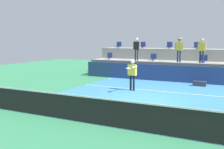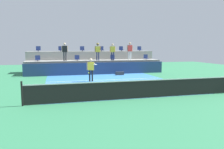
% 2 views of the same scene
% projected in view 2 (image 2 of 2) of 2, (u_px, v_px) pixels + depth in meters
% --- Properties ---
extents(ground_plane, '(40.00, 40.00, 0.00)m').
position_uv_depth(ground_plane, '(115.00, 85.00, 14.47)').
color(ground_plane, '#2D754C').
extents(court_inner_paint, '(9.00, 10.00, 0.01)m').
position_uv_depth(court_inner_paint, '(111.00, 83.00, 15.42)').
color(court_inner_paint, teal).
rests_on(court_inner_paint, ground_plane).
extents(court_service_line, '(9.00, 0.06, 0.00)m').
position_uv_depth(court_service_line, '(106.00, 80.00, 16.77)').
color(court_service_line, white).
rests_on(court_service_line, ground_plane).
extents(tennis_net, '(10.48, 0.08, 1.07)m').
position_uv_depth(tennis_net, '(137.00, 89.00, 10.56)').
color(tennis_net, black).
rests_on(tennis_net, ground_plane).
extents(sponsor_backboard, '(13.00, 0.16, 1.10)m').
position_uv_depth(sponsor_backboard, '(98.00, 69.00, 20.16)').
color(sponsor_backboard, navy).
rests_on(sponsor_backboard, ground_plane).
extents(seating_tier_lower, '(13.00, 1.80, 1.25)m').
position_uv_depth(seating_tier_lower, '(95.00, 67.00, 21.40)').
color(seating_tier_lower, gray).
rests_on(seating_tier_lower, ground_plane).
extents(seating_tier_upper, '(13.00, 1.80, 2.10)m').
position_uv_depth(seating_tier_upper, '(92.00, 61.00, 23.07)').
color(seating_tier_upper, gray).
rests_on(seating_tier_upper, ground_plane).
extents(stadium_chair_lower_far_left, '(0.44, 0.40, 0.52)m').
position_uv_depth(stadium_chair_lower_far_left, '(38.00, 59.00, 19.89)').
color(stadium_chair_lower_far_left, '#2D2D33').
rests_on(stadium_chair_lower_far_left, seating_tier_lower).
extents(stadium_chair_lower_left, '(0.44, 0.40, 0.52)m').
position_uv_depth(stadium_chair_lower_left, '(77.00, 58.00, 20.79)').
color(stadium_chair_lower_left, '#2D2D33').
rests_on(stadium_chair_lower_left, seating_tier_lower).
extents(stadium_chair_lower_right, '(0.44, 0.40, 0.52)m').
position_uv_depth(stadium_chair_lower_right, '(113.00, 58.00, 21.68)').
color(stadium_chair_lower_right, '#2D2D33').
rests_on(stadium_chair_lower_right, seating_tier_lower).
extents(stadium_chair_lower_far_right, '(0.44, 0.40, 0.52)m').
position_uv_depth(stadium_chair_lower_far_right, '(146.00, 57.00, 22.58)').
color(stadium_chair_lower_far_right, '#2D2D33').
rests_on(stadium_chair_lower_far_right, seating_tier_lower).
extents(stadium_chair_upper_far_left, '(0.44, 0.40, 0.52)m').
position_uv_depth(stadium_chair_upper_far_left, '(38.00, 49.00, 21.50)').
color(stadium_chair_upper_far_left, '#2D2D33').
rests_on(stadium_chair_upper_far_left, seating_tier_upper).
extents(stadium_chair_upper_left, '(0.44, 0.40, 0.52)m').
position_uv_depth(stadium_chair_upper_left, '(61.00, 49.00, 22.04)').
color(stadium_chair_upper_left, '#2D2D33').
rests_on(stadium_chair_upper_left, seating_tier_upper).
extents(stadium_chair_upper_mid_left, '(0.44, 0.40, 0.52)m').
position_uv_depth(stadium_chair_upper_mid_left, '(82.00, 49.00, 22.59)').
color(stadium_chair_upper_mid_left, '#2D2D33').
rests_on(stadium_chair_upper_mid_left, seating_tier_upper).
extents(stadium_chair_upper_mid_right, '(0.44, 0.40, 0.52)m').
position_uv_depth(stadium_chair_upper_mid_right, '(102.00, 49.00, 23.11)').
color(stadium_chair_upper_mid_right, '#2D2D33').
rests_on(stadium_chair_upper_mid_right, seating_tier_upper).
extents(stadium_chair_upper_right, '(0.44, 0.40, 0.52)m').
position_uv_depth(stadium_chair_upper_right, '(121.00, 49.00, 23.66)').
color(stadium_chair_upper_right, '#2D2D33').
rests_on(stadium_chair_upper_right, seating_tier_upper).
extents(stadium_chair_upper_far_right, '(0.44, 0.40, 0.52)m').
position_uv_depth(stadium_chair_upper_far_right, '(140.00, 49.00, 24.20)').
color(stadium_chair_upper_far_right, '#2D2D33').
rests_on(stadium_chair_upper_far_right, seating_tier_upper).
extents(tennis_player, '(0.60, 1.23, 1.70)m').
position_uv_depth(tennis_player, '(91.00, 67.00, 15.90)').
color(tennis_player, black).
rests_on(tennis_player, ground_plane).
extents(spectator_in_grey, '(0.59, 0.25, 1.66)m').
position_uv_depth(spectator_in_grey, '(65.00, 50.00, 20.03)').
color(spectator_in_grey, '#2D2D33').
rests_on(spectator_in_grey, seating_tier_lower).
extents(spectator_with_hat, '(0.57, 0.44, 1.67)m').
position_uv_depth(spectator_with_hat, '(98.00, 50.00, 20.81)').
color(spectator_with_hat, navy).
rests_on(spectator_with_hat, seating_tier_lower).
extents(spectator_leaning_on_rail, '(0.57, 0.24, 1.61)m').
position_uv_depth(spectator_leaning_on_rail, '(113.00, 50.00, 21.19)').
color(spectator_leaning_on_rail, navy).
rests_on(spectator_leaning_on_rail, seating_tier_lower).
extents(spectator_in_white, '(0.61, 0.25, 1.74)m').
position_uv_depth(spectator_in_white, '(130.00, 49.00, 21.62)').
color(spectator_in_white, white).
rests_on(spectator_in_white, seating_tier_lower).
extents(tennis_ball, '(0.07, 0.07, 0.07)m').
position_uv_depth(tennis_ball, '(89.00, 73.00, 14.04)').
color(tennis_ball, '#CCE033').
extents(equipment_bag, '(0.76, 0.28, 0.30)m').
position_uv_depth(equipment_bag, '(120.00, 73.00, 19.75)').
color(equipment_bag, '#333338').
rests_on(equipment_bag, ground_plane).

